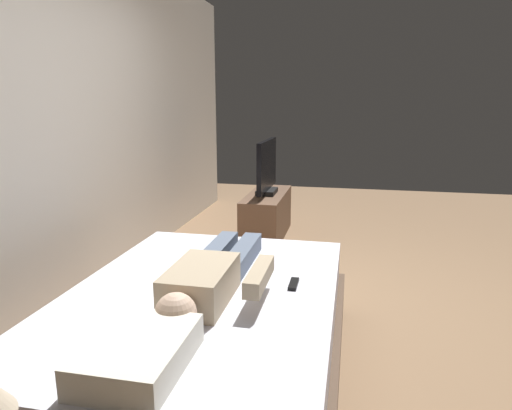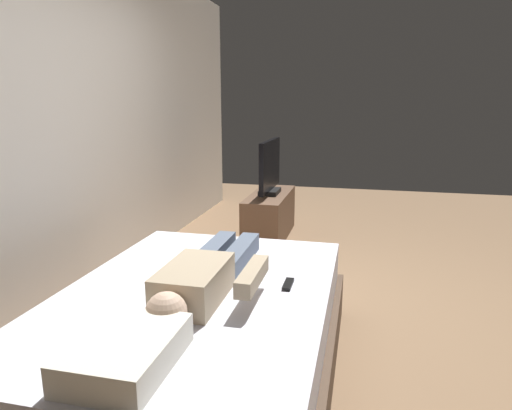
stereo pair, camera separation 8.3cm
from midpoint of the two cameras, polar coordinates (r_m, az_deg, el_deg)
ground_plane at (r=3.34m, az=6.70°, el=-13.90°), size 10.00×10.00×0.00m
back_wall at (r=3.96m, az=-18.91°, el=10.80°), size 6.40×0.10×2.80m
bed at (r=2.53m, az=-6.51°, el=-16.44°), size 2.05×1.44×0.54m
pillow at (r=1.81m, az=-14.67°, el=-17.46°), size 0.48×0.34×0.12m
person at (r=2.39m, az=-5.30°, el=-8.79°), size 1.26×0.46×0.18m
remote at (r=2.46m, az=4.98°, el=-9.89°), size 0.15×0.04×0.02m
tv_stand at (r=5.07m, az=2.19°, el=-1.34°), size 1.10×0.40×0.50m
tv at (r=4.96m, az=2.24°, el=4.65°), size 0.88×0.20×0.59m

